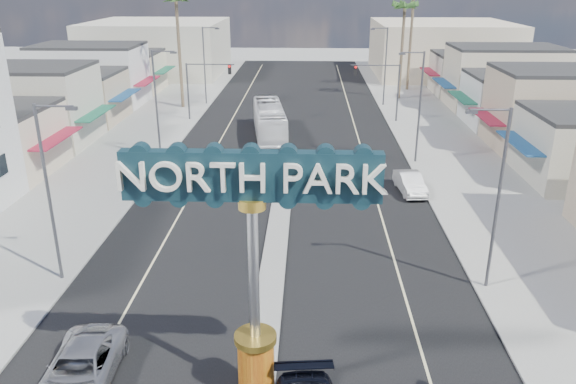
# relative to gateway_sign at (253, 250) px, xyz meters

# --- Properties ---
(ground) EXTENTS (160.00, 160.00, 0.00)m
(ground) POSITION_rel_gateway_sign_xyz_m (0.00, 28.02, -5.93)
(ground) COLOR gray
(ground) RESTS_ON ground
(road) EXTENTS (20.00, 120.00, 0.01)m
(road) POSITION_rel_gateway_sign_xyz_m (0.00, 28.02, -5.92)
(road) COLOR black
(road) RESTS_ON ground
(median_island) EXTENTS (1.30, 30.00, 0.16)m
(median_island) POSITION_rel_gateway_sign_xyz_m (0.00, 12.02, -5.85)
(median_island) COLOR gray
(median_island) RESTS_ON ground
(sidewalk_left) EXTENTS (8.00, 120.00, 0.12)m
(sidewalk_left) POSITION_rel_gateway_sign_xyz_m (-14.00, 28.02, -5.87)
(sidewalk_left) COLOR gray
(sidewalk_left) RESTS_ON ground
(sidewalk_right) EXTENTS (8.00, 120.00, 0.12)m
(sidewalk_right) POSITION_rel_gateway_sign_xyz_m (14.00, 28.02, -5.87)
(sidewalk_right) COLOR gray
(sidewalk_right) RESTS_ON ground
(storefront_row_left) EXTENTS (12.00, 42.00, 6.00)m
(storefront_row_left) POSITION_rel_gateway_sign_xyz_m (-24.00, 41.02, -2.93)
(storefront_row_left) COLOR beige
(storefront_row_left) RESTS_ON ground
(storefront_row_right) EXTENTS (12.00, 42.00, 6.00)m
(storefront_row_right) POSITION_rel_gateway_sign_xyz_m (24.00, 41.02, -2.93)
(storefront_row_right) COLOR #B7B29E
(storefront_row_right) RESTS_ON ground
(backdrop_far_left) EXTENTS (20.00, 20.00, 8.00)m
(backdrop_far_left) POSITION_rel_gateway_sign_xyz_m (-22.00, 73.02, -1.93)
(backdrop_far_left) COLOR #B7B29E
(backdrop_far_left) RESTS_ON ground
(backdrop_far_right) EXTENTS (20.00, 20.00, 8.00)m
(backdrop_far_right) POSITION_rel_gateway_sign_xyz_m (22.00, 73.02, -1.93)
(backdrop_far_right) COLOR beige
(backdrop_far_right) RESTS_ON ground
(gateway_sign) EXTENTS (8.20, 1.50, 9.15)m
(gateway_sign) POSITION_rel_gateway_sign_xyz_m (0.00, 0.00, 0.00)
(gateway_sign) COLOR #AF2A0D
(gateway_sign) RESTS_ON median_island
(traffic_signal_left) EXTENTS (5.09, 0.45, 6.00)m
(traffic_signal_left) POSITION_rel_gateway_sign_xyz_m (-9.18, 42.02, -1.65)
(traffic_signal_left) COLOR #47474C
(traffic_signal_left) RESTS_ON ground
(traffic_signal_right) EXTENTS (5.09, 0.45, 6.00)m
(traffic_signal_right) POSITION_rel_gateway_sign_xyz_m (9.18, 42.02, -1.65)
(traffic_signal_right) COLOR #47474C
(traffic_signal_right) RESTS_ON ground
(streetlight_l_near) EXTENTS (2.03, 0.22, 9.00)m
(streetlight_l_near) POSITION_rel_gateway_sign_xyz_m (-10.43, 8.02, -0.86)
(streetlight_l_near) COLOR #47474C
(streetlight_l_near) RESTS_ON ground
(streetlight_l_mid) EXTENTS (2.03, 0.22, 9.00)m
(streetlight_l_mid) POSITION_rel_gateway_sign_xyz_m (-10.43, 28.02, -0.86)
(streetlight_l_mid) COLOR #47474C
(streetlight_l_mid) RESTS_ON ground
(streetlight_l_far) EXTENTS (2.03, 0.22, 9.00)m
(streetlight_l_far) POSITION_rel_gateway_sign_xyz_m (-10.43, 50.02, -0.86)
(streetlight_l_far) COLOR #47474C
(streetlight_l_far) RESTS_ON ground
(streetlight_r_near) EXTENTS (2.03, 0.22, 9.00)m
(streetlight_r_near) POSITION_rel_gateway_sign_xyz_m (10.43, 8.02, -0.86)
(streetlight_r_near) COLOR #47474C
(streetlight_r_near) RESTS_ON ground
(streetlight_r_mid) EXTENTS (2.03, 0.22, 9.00)m
(streetlight_r_mid) POSITION_rel_gateway_sign_xyz_m (10.43, 28.02, -0.86)
(streetlight_r_mid) COLOR #47474C
(streetlight_r_mid) RESTS_ON ground
(streetlight_r_far) EXTENTS (2.03, 0.22, 9.00)m
(streetlight_r_far) POSITION_rel_gateway_sign_xyz_m (10.43, 50.02, -0.86)
(streetlight_r_far) COLOR #47474C
(streetlight_r_far) RESTS_ON ground
(palm_left_far) EXTENTS (2.60, 2.60, 13.10)m
(palm_left_far) POSITION_rel_gateway_sign_xyz_m (-13.00, 48.02, 5.57)
(palm_left_far) COLOR brown
(palm_left_far) RESTS_ON ground
(palm_right_mid) EXTENTS (2.60, 2.60, 12.10)m
(palm_right_mid) POSITION_rel_gateway_sign_xyz_m (13.00, 54.02, 4.67)
(palm_right_mid) COLOR brown
(palm_right_mid) RESTS_ON ground
(suv_left) EXTENTS (2.70, 5.42, 1.47)m
(suv_left) POSITION_rel_gateway_sign_xyz_m (-6.57, 0.24, -5.19)
(suv_left) COLOR #B5B6BA
(suv_left) RESTS_ON ground
(car_parked_right) EXTENTS (1.96, 4.43, 1.41)m
(car_parked_right) POSITION_rel_gateway_sign_xyz_m (9.00, 21.12, -5.22)
(car_parked_right) COLOR silver
(car_parked_right) RESTS_ON ground
(city_bus) EXTENTS (4.06, 11.36, 3.09)m
(city_bus) POSITION_rel_gateway_sign_xyz_m (-2.00, 35.90, -4.38)
(city_bus) COLOR white
(city_bus) RESTS_ON ground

